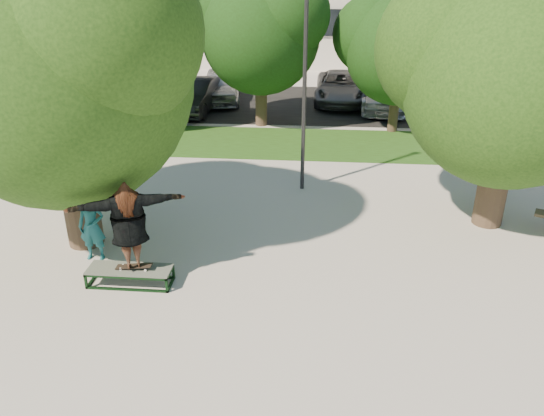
# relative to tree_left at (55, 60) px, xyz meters

# --- Properties ---
(ground) EXTENTS (120.00, 120.00, 0.00)m
(ground) POSITION_rel_tree_left_xyz_m (4.29, -1.09, -4.42)
(ground) COLOR #ACA69E
(ground) RESTS_ON ground
(grass_strip) EXTENTS (30.00, 4.00, 0.02)m
(grass_strip) POSITION_rel_tree_left_xyz_m (5.29, 8.41, -4.41)
(grass_strip) COLOR #224012
(grass_strip) RESTS_ON ground
(asphalt_strip) EXTENTS (40.00, 8.00, 0.01)m
(asphalt_strip) POSITION_rel_tree_left_xyz_m (4.29, 14.91, -4.42)
(asphalt_strip) COLOR black
(asphalt_strip) RESTS_ON ground
(tree_left) EXTENTS (6.96, 5.95, 7.12)m
(tree_left) POSITION_rel_tree_left_xyz_m (0.00, 0.00, 0.00)
(tree_left) COLOR #38281E
(tree_left) RESTS_ON ground
(tree_right) EXTENTS (6.24, 5.33, 6.51)m
(tree_right) POSITION_rel_tree_left_xyz_m (10.21, 1.99, -0.33)
(tree_right) COLOR #38281E
(tree_right) RESTS_ON ground
(bg_tree_left) EXTENTS (5.28, 4.51, 5.77)m
(bg_tree_left) POSITION_rel_tree_left_xyz_m (-2.28, 9.98, -0.69)
(bg_tree_left) COLOR #38281E
(bg_tree_left) RESTS_ON ground
(bg_tree_mid) EXTENTS (5.76, 4.92, 6.24)m
(bg_tree_mid) POSITION_rel_tree_left_xyz_m (3.22, 10.98, -0.41)
(bg_tree_mid) COLOR #38281E
(bg_tree_mid) RESTS_ON ground
(bg_tree_right) EXTENTS (5.04, 4.31, 5.43)m
(bg_tree_right) POSITION_rel_tree_left_xyz_m (8.73, 10.47, -0.93)
(bg_tree_right) COLOR #38281E
(bg_tree_right) RESTS_ON ground
(lamppost) EXTENTS (0.25, 0.15, 6.11)m
(lamppost) POSITION_rel_tree_left_xyz_m (5.29, 3.91, -1.27)
(lamppost) COLOR #2D2D30
(lamppost) RESTS_ON ground
(grind_box) EXTENTS (1.80, 0.60, 0.38)m
(grind_box) POSITION_rel_tree_left_xyz_m (1.79, -1.81, -4.23)
(grind_box) COLOR black
(grind_box) RESTS_ON ground
(skater_rig) EXTENTS (2.44, 1.49, 2.01)m
(skater_rig) POSITION_rel_tree_left_xyz_m (1.90, -1.81, -3.00)
(skater_rig) COLOR white
(skater_rig) RESTS_ON grind_box
(bystander) EXTENTS (0.62, 0.42, 1.68)m
(bystander) POSITION_rel_tree_left_xyz_m (0.63, -0.81, -3.58)
(bystander) COLOR #1A5B63
(bystander) RESTS_ON ground
(car_silver_a) EXTENTS (2.54, 4.94, 1.61)m
(car_silver_a) POSITION_rel_tree_left_xyz_m (0.79, 15.05, -3.62)
(car_silver_a) COLOR #B5B6BA
(car_silver_a) RESTS_ON asphalt_strip
(car_dark) EXTENTS (1.89, 4.73, 1.53)m
(car_dark) POSITION_rel_tree_left_xyz_m (0.01, 12.82, -3.66)
(car_dark) COLOR black
(car_dark) RESTS_ON asphalt_strip
(car_grey) EXTENTS (2.65, 5.42, 1.48)m
(car_grey) POSITION_rel_tree_left_xyz_m (6.79, 15.41, -3.68)
(car_grey) COLOR #5D5D62
(car_grey) RESTS_ON asphalt_strip
(car_silver_b) EXTENTS (2.82, 5.54, 1.54)m
(car_silver_b) POSITION_rel_tree_left_xyz_m (8.96, 14.32, -3.65)
(car_silver_b) COLOR silver
(car_silver_b) RESTS_ON asphalt_strip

